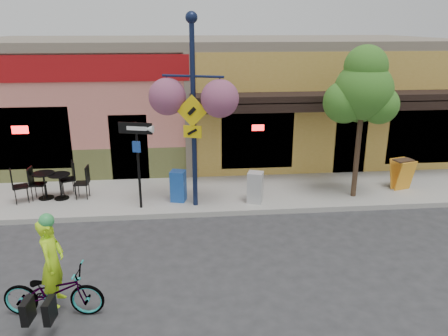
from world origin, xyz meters
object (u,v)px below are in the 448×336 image
object	(u,v)px
building	(212,95)
bicycle	(53,291)
newspaper_box_grey	(255,187)
cyclist_rider	(54,275)
street_tree	(360,123)
lamp_post	(194,114)
one_way_sign	(139,166)
newspaper_box_blue	(178,186)

from	to	relation	value
building	bicycle	distance (m)	11.67
building	newspaper_box_grey	size ratio (longest dim) A/B	20.27
cyclist_rider	street_tree	distance (m)	8.87
building	bicycle	bearing A→B (deg)	-108.47
lamp_post	newspaper_box_grey	bearing A→B (deg)	19.90
cyclist_rider	one_way_sign	bearing A→B (deg)	-9.38
bicycle	one_way_sign	bearing A→B (deg)	-9.99
lamp_post	newspaper_box_blue	world-z (taller)	lamp_post
one_way_sign	newspaper_box_blue	xyz separation A→B (m)	(1.05, 0.39, -0.76)
bicycle	lamp_post	world-z (taller)	lamp_post
one_way_sign	cyclist_rider	bearing A→B (deg)	-88.10
building	cyclist_rider	bearing A→B (deg)	-108.23
building	newspaper_box_blue	world-z (taller)	building
lamp_post	one_way_sign	xyz separation A→B (m)	(-1.52, -0.05, -1.38)
cyclist_rider	street_tree	xyz separation A→B (m)	(7.36, 4.71, 1.54)
one_way_sign	newspaper_box_blue	size ratio (longest dim) A/B	2.68
newspaper_box_grey	bicycle	bearing A→B (deg)	-114.94
cyclist_rider	lamp_post	bearing A→B (deg)	-25.73
newspaper_box_blue	cyclist_rider	bearing A→B (deg)	-99.96
newspaper_box_blue	newspaper_box_grey	world-z (taller)	newspaper_box_blue
cyclist_rider	one_way_sign	xyz separation A→B (m)	(1.12, 4.43, 0.55)
bicycle	cyclist_rider	distance (m)	0.35
building	street_tree	world-z (taller)	street_tree
building	bicycle	size ratio (longest dim) A/B	10.08
bicycle	street_tree	bearing A→B (deg)	-52.72
cyclist_rider	building	bearing A→B (deg)	-13.37
building	cyclist_rider	xyz separation A→B (m)	(-3.60, -10.94, -1.43)
street_tree	lamp_post	bearing A→B (deg)	-177.20
building	street_tree	bearing A→B (deg)	-58.92
newspaper_box_grey	street_tree	xyz separation A→B (m)	(3.00, 0.19, 1.76)
cyclist_rider	newspaper_box_grey	bearing A→B (deg)	-39.11
street_tree	bicycle	bearing A→B (deg)	-147.58
cyclist_rider	one_way_sign	size ratio (longest dim) A/B	0.67
bicycle	newspaper_box_grey	world-z (taller)	newspaper_box_grey
one_way_sign	bicycle	bearing A→B (deg)	-88.70
bicycle	one_way_sign	xyz separation A→B (m)	(1.17, 4.43, 0.89)
bicycle	one_way_sign	world-z (taller)	one_way_sign
building	one_way_sign	bearing A→B (deg)	-110.85
building	newspaper_box_grey	distance (m)	6.67
building	newspaper_box_grey	xyz separation A→B (m)	(0.75, -6.42, -1.65)
building	one_way_sign	distance (m)	7.02
lamp_post	newspaper_box_grey	size ratio (longest dim) A/B	5.80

